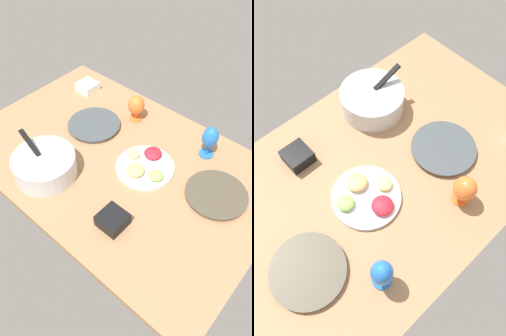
% 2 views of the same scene
% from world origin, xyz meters
% --- Properties ---
extents(ground_plane, '(1.60, 1.04, 0.04)m').
position_xyz_m(ground_plane, '(0.00, 0.00, -0.02)').
color(ground_plane, '#99704C').
extents(dinner_plate_left, '(0.29, 0.29, 0.02)m').
position_xyz_m(dinner_plate_left, '(-0.52, -0.13, 0.01)').
color(dinner_plate_left, beige).
rests_on(dinner_plate_left, ground_plane).
extents(dinner_plate_right, '(0.30, 0.30, 0.02)m').
position_xyz_m(dinner_plate_right, '(0.27, -0.10, 0.01)').
color(dinner_plate_right, silver).
rests_on(dinner_plate_right, ground_plane).
extents(mixing_bowl, '(0.32, 0.31, 0.19)m').
position_xyz_m(mixing_bowl, '(0.19, 0.30, 0.06)').
color(mixing_bowl, silver).
rests_on(mixing_bowl, ground_plane).
extents(fruit_platter, '(0.30, 0.30, 0.05)m').
position_xyz_m(fruit_platter, '(-0.15, -0.05, 0.02)').
color(fruit_platter, silver).
rests_on(fruit_platter, ground_plane).
extents(hurricane_glass_orange, '(0.10, 0.10, 0.15)m').
position_xyz_m(hurricane_glass_orange, '(0.13, -0.32, 0.09)').
color(hurricane_glass_orange, orange).
rests_on(hurricane_glass_orange, ground_plane).
extents(hurricane_glass_blue, '(0.08, 0.08, 0.18)m').
position_xyz_m(hurricane_glass_blue, '(-0.33, -0.34, 0.11)').
color(hurricane_glass_blue, blue).
rests_on(hurricane_glass_blue, ground_plane).
extents(square_bowl_white, '(0.11, 0.11, 0.05)m').
position_xyz_m(square_bowl_white, '(0.55, -0.34, 0.03)').
color(square_bowl_white, white).
rests_on(square_bowl_white, ground_plane).
extents(square_bowl_black, '(0.12, 0.12, 0.06)m').
position_xyz_m(square_bowl_black, '(-0.25, 0.30, 0.04)').
color(square_bowl_black, black).
rests_on(square_bowl_black, ground_plane).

